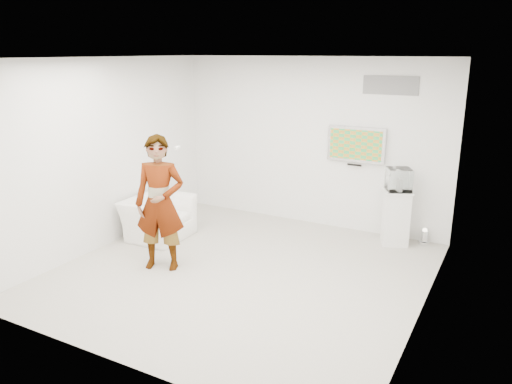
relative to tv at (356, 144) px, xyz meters
The scene contains 10 objects.
room 2.59m from the tv, 109.13° to the right, with size 5.01×5.01×3.00m.
tv is the anchor object (origin of this frame).
logo_decal 1.12m from the tv, ahead, with size 0.90×0.02×0.30m, color slate.
person 3.51m from the tv, 124.61° to the right, with size 0.72×0.47×1.97m, color white.
armchair 3.60m from the tv, 145.96° to the right, with size 1.07×0.93×0.69m, color white.
pedestal 1.40m from the tv, 19.37° to the right, with size 0.44×0.44×0.91m, color white.
floor_uplight 1.90m from the tv, ahead, with size 0.17×0.17×0.27m, color white.
vitrine 0.98m from the tv, 19.37° to the right, with size 0.36×0.36×0.36m, color white.
console 1.01m from the tv, 19.37° to the right, with size 0.05×0.16×0.22m, color white.
wii_remote 3.18m from the tv, 124.34° to the right, with size 0.03×0.13×0.03m, color white.
Camera 1 is at (3.32, -5.75, 3.09)m, focal length 35.00 mm.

